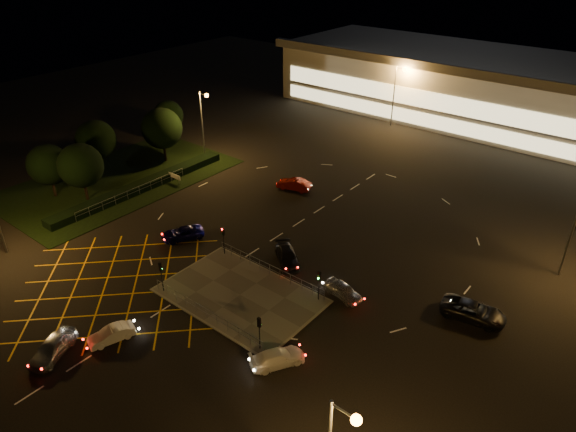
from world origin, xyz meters
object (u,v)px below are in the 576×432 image
Objects in this scene: signal_se at (259,327)px; car_queue_white at (111,334)px; car_east_grey at (473,311)px; car_approach_white at (277,358)px; car_far_dkgrey at (287,256)px; signal_nw at (223,235)px; car_left_blue at (182,233)px; car_circ_red at (294,184)px; signal_sw at (161,271)px; car_right_silver at (343,290)px; car_near_silver at (53,347)px; signal_ne at (319,279)px.

signal_se is 0.84× the size of car_queue_white.
car_queue_white is 30.58m from car_east_grey.
signal_se is 18.71m from car_east_grey.
car_far_dkgrey is at bearing -24.03° from car_approach_white.
signal_nw is 6.08m from car_left_blue.
signal_sw is at bearing -7.72° from car_circ_red.
signal_nw is 0.57× the size of car_east_grey.
car_circ_red is 30.50m from car_approach_white.
car_approach_white reaches higher than car_queue_white.
car_east_grey reaches higher than car_left_blue.
car_approach_white is (8.14, -11.30, -0.04)m from car_far_dkgrey.
signal_sw is 7.99m from signal_nw.
car_right_silver is at bearing 73.01° from car_queue_white.
car_queue_white is at bearing -154.43° from car_far_dkgrey.
car_queue_white is at bearing -82.95° from signal_nw.
car_near_silver is 4.45m from car_queue_white.
car_queue_white is at bearing -124.46° from signal_ne.
signal_sw is 12.61m from car_far_dkgrey.
signal_ne is at bearing 32.68° from car_near_silver.
signal_se reaches higher than car_approach_white.
signal_sw is 0.70× the size of car_circ_red.
car_left_blue is at bearing -51.88° from signal_sw.
car_circ_red is at bearing 61.89° from car_east_grey.
car_far_dkgrey is 1.07× the size of car_approach_white.
car_far_dkgrey reaches higher than car_queue_white.
signal_se is at bearing -176.48° from car_right_silver.
car_right_silver is at bearing -98.15° from signal_se.
car_east_grey reaches higher than car_queue_white.
signal_sw reaches higher than car_right_silver.
car_queue_white is (-10.17, -14.82, -1.75)m from signal_ne.
car_far_dkgrey is at bearing 26.85° from signal_nw.
signal_se and signal_nw have the same top height.
car_approach_white is (-9.75, -14.71, -0.13)m from car_east_grey.
car_approach_white is at bearing -75.92° from signal_ne.
signal_se is 0.69× the size of car_left_blue.
car_east_grey is (29.63, 7.02, 0.13)m from car_left_blue.
car_right_silver is (13.42, 9.88, -1.69)m from signal_sw.
signal_ne is 22.46m from car_near_silver.
car_east_grey is (24.18, 25.11, -0.01)m from car_near_silver.
car_east_grey reaches higher than car_circ_red.
car_right_silver is 22.52m from car_circ_red.
car_right_silver reaches higher than car_left_blue.
car_right_silver reaches higher than car_far_dkgrey.
car_left_blue is 0.98× the size of car_far_dkgrey.
car_queue_white is at bearing 105.01° from signal_sw.
car_far_dkgrey is at bearing 94.76° from car_queue_white.
signal_ne is at bearing -77.84° from car_far_dkgrey.
car_left_blue reaches higher than car_approach_white.
signal_ne reaches higher than car_circ_red.
signal_sw is 7.29m from car_queue_white.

